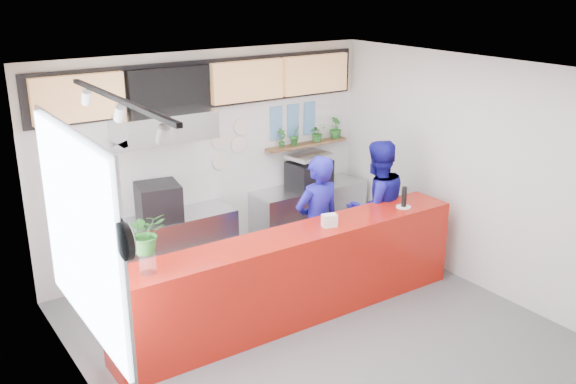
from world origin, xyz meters
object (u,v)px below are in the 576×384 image
staff_center (317,224)px  staff_right (376,207)px  espresso_machine (309,174)px  pepper_mill (404,197)px  service_counter (295,276)px  panini_oven (159,202)px

staff_center → staff_right: (0.99, -0.01, 0.03)m
espresso_machine → pepper_mill: 1.88m
service_counter → panini_oven: size_ratio=8.48×
espresso_machine → staff_right: (0.16, -1.33, -0.17)m
staff_center → pepper_mill: 1.16m
staff_right → pepper_mill: bearing=94.1°
espresso_machine → staff_right: 1.35m
panini_oven → staff_right: 2.91m
pepper_mill → staff_right: bearing=87.5°
espresso_machine → pepper_mill: size_ratio=2.38×
staff_center → staff_right: staff_right is taller
staff_center → pepper_mill: (0.97, -0.55, 0.34)m
panini_oven → espresso_machine: 2.42m
espresso_machine → staff_center: 1.57m
service_counter → panini_oven: 2.10m
staff_right → pepper_mill: size_ratio=7.13×
espresso_machine → pepper_mill: bearing=-93.7°
staff_center → staff_right: size_ratio=0.97×
service_counter → pepper_mill: (1.64, -0.07, 0.70)m
service_counter → staff_right: bearing=15.7°
staff_right → pepper_mill: 0.62m
espresso_machine → staff_center: bearing=-130.0°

